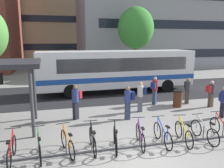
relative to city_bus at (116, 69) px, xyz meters
name	(u,v)px	position (x,y,z in m)	size (l,w,h in m)	color
ground	(139,157)	(-1.90, -9.98, -1.78)	(200.00, 200.00, 0.00)	gray
bus_lane_asphalt	(93,93)	(-1.90, 0.00, -1.77)	(80.00, 7.20, 0.01)	#232326
city_bus	(116,69)	(0.00, 0.00, 0.00)	(12.09, 2.88, 3.20)	white
bike_rack	(128,146)	(-2.05, -9.24, -1.68)	(9.12, 0.23, 0.70)	#47474C
parked_bicycle_red_0	(12,151)	(-6.10, -9.18, -1.39)	(0.52, 1.72, 0.99)	black
parked_bicycle_green_1	(39,148)	(-5.22, -9.17, -1.39)	(0.52, 1.72, 0.99)	black
parked_bicycle_orange_2	(67,144)	(-4.28, -9.09, -1.39)	(0.57, 1.69, 0.99)	black
parked_bicycle_black_3	(93,141)	(-3.37, -9.10, -1.39)	(0.52, 1.72, 0.99)	black
parked_bicycle_black_4	(115,140)	(-2.54, -9.20, -1.39)	(0.54, 1.70, 0.99)	black
parked_bicycle_purple_5	(140,136)	(-1.55, -9.17, -1.39)	(0.52, 1.70, 0.99)	black
parked_bicycle_blue_6	(162,135)	(-0.67, -9.25, -1.39)	(0.52, 1.72, 0.99)	black
parked_bicycle_yellow_7	(184,134)	(0.20, -9.33, -1.39)	(0.52, 1.71, 0.99)	black
parked_bicycle_silver_8	(204,132)	(1.10, -9.38, -1.39)	(0.52, 1.72, 0.99)	black
parked_bicycle_red_9	(222,129)	(2.01, -9.30, -1.39)	(0.52, 1.72, 0.99)	black
commuter_navy_pack_0	(128,100)	(-1.07, -6.24, -0.77)	(0.54, 0.36, 1.73)	#2D3851
commuter_navy_pack_1	(155,89)	(1.38, -4.03, -0.76)	(0.60, 0.57, 1.76)	#2D3851
commuter_red_pack_2	(211,92)	(4.44, -5.38, -0.85)	(0.57, 0.41, 1.62)	#47382D
commuter_black_pack_3	(187,89)	(3.49, -4.34, -0.82)	(0.47, 0.59, 1.66)	#47382D
commuter_navy_pack_4	(141,95)	(0.01, -5.19, -0.78)	(0.59, 0.45, 1.72)	#565660
commuter_red_pack_5	(76,100)	(-3.64, -5.55, -0.75)	(0.60, 0.56, 1.76)	black
commuter_navy_pack_6	(223,100)	(3.78, -7.19, -0.82)	(0.61, 0.53, 1.66)	black
trash_bin	(178,99)	(2.53, -4.88, -1.26)	(0.55, 0.55, 1.03)	#4C2819
street_tree_1	(136,28)	(4.18, 7.29, 3.54)	(3.95, 3.95, 7.62)	brown
building_centre_block	(55,24)	(-4.31, 30.23, 5.40)	(18.53, 11.13, 14.35)	tan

